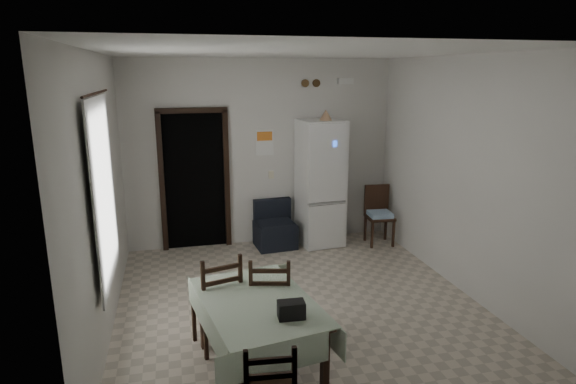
{
  "coord_description": "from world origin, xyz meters",
  "views": [
    {
      "loc": [
        -1.37,
        -5.1,
        2.7
      ],
      "look_at": [
        0.0,
        0.5,
        1.25
      ],
      "focal_mm": 30.0,
      "sensor_mm": 36.0,
      "label": 1
    }
  ],
  "objects_px": {
    "fridge": "(320,183)",
    "navy_seat": "(275,225)",
    "dining_chair_far_left": "(217,299)",
    "dining_table": "(258,337)",
    "corner_chair": "(380,216)",
    "dining_chair_far_right": "(271,300)"
  },
  "relations": [
    {
      "from": "dining_chair_far_left",
      "to": "dining_table",
      "type": "bearing_deg",
      "value": 105.44
    },
    {
      "from": "navy_seat",
      "to": "fridge",
      "type": "bearing_deg",
      "value": -4.43
    },
    {
      "from": "fridge",
      "to": "navy_seat",
      "type": "bearing_deg",
      "value": 173.91
    },
    {
      "from": "navy_seat",
      "to": "dining_chair_far_right",
      "type": "distance_m",
      "value": 2.8
    },
    {
      "from": "dining_chair_far_left",
      "to": "navy_seat",
      "type": "bearing_deg",
      "value": -128.2
    },
    {
      "from": "dining_table",
      "to": "dining_chair_far_right",
      "type": "relative_size",
      "value": 1.44
    },
    {
      "from": "fridge",
      "to": "corner_chair",
      "type": "height_order",
      "value": "fridge"
    },
    {
      "from": "fridge",
      "to": "dining_chair_far_left",
      "type": "bearing_deg",
      "value": -131.97
    },
    {
      "from": "dining_table",
      "to": "dining_chair_far_left",
      "type": "relative_size",
      "value": 1.39
    },
    {
      "from": "corner_chair",
      "to": "dining_chair_far_left",
      "type": "distance_m",
      "value": 3.67
    },
    {
      "from": "fridge",
      "to": "dining_chair_far_left",
      "type": "height_order",
      "value": "fridge"
    },
    {
      "from": "fridge",
      "to": "dining_chair_far_right",
      "type": "height_order",
      "value": "fridge"
    },
    {
      "from": "fridge",
      "to": "dining_chair_far_right",
      "type": "bearing_deg",
      "value": -122.78
    },
    {
      "from": "dining_chair_far_right",
      "to": "dining_chair_far_left",
      "type": "bearing_deg",
      "value": 2.95
    },
    {
      "from": "navy_seat",
      "to": "corner_chair",
      "type": "bearing_deg",
      "value": -13.76
    },
    {
      "from": "corner_chair",
      "to": "dining_table",
      "type": "bearing_deg",
      "value": -125.91
    },
    {
      "from": "navy_seat",
      "to": "corner_chair",
      "type": "relative_size",
      "value": 0.78
    },
    {
      "from": "dining_chair_far_right",
      "to": "fridge",
      "type": "bearing_deg",
      "value": -102.65
    },
    {
      "from": "fridge",
      "to": "navy_seat",
      "type": "height_order",
      "value": "fridge"
    },
    {
      "from": "fridge",
      "to": "dining_table",
      "type": "relative_size",
      "value": 1.42
    },
    {
      "from": "dining_table",
      "to": "corner_chair",
      "type": "bearing_deg",
      "value": 39.97
    },
    {
      "from": "navy_seat",
      "to": "dining_chair_far_right",
      "type": "bearing_deg",
      "value": -107.63
    }
  ]
}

